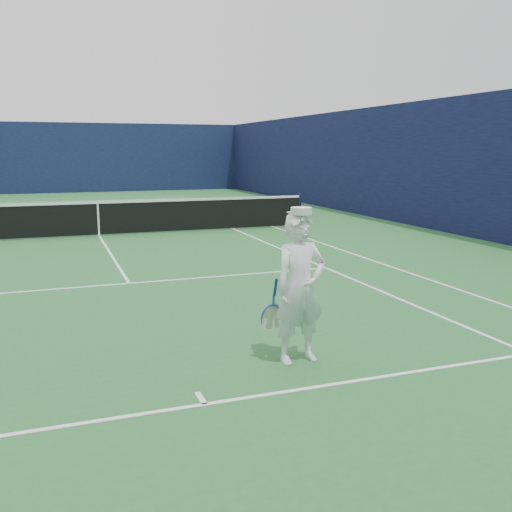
{
  "coord_description": "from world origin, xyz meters",
  "views": [
    {
      "loc": [
        -1.32,
        -16.98,
        2.47
      ],
      "look_at": [
        1.37,
        -9.61,
        1.0
      ],
      "focal_mm": 40.0,
      "sensor_mm": 36.0,
      "label": 1
    }
  ],
  "objects": [
    {
      "name": "ground",
      "position": [
        0.0,
        0.0,
        0.0
      ],
      "size": [
        80.0,
        80.0,
        0.0
      ],
      "primitive_type": "plane",
      "color": "#26652F",
      "rests_on": "ground"
    },
    {
      "name": "tennis_net",
      "position": [
        0.0,
        0.0,
        0.55
      ],
      "size": [
        12.88,
        0.09,
        1.07
      ],
      "color": "#141E4C",
      "rests_on": "ground"
    },
    {
      "name": "windscreen_fence",
      "position": [
        0.0,
        0.0,
        2.0
      ],
      "size": [
        20.12,
        36.12,
        4.0
      ],
      "color": "#0F1838",
      "rests_on": "ground"
    },
    {
      "name": "tennis_player",
      "position": [
        1.36,
        -11.11,
        0.89
      ],
      "size": [
        0.79,
        0.48,
        1.83
      ],
      "rotation": [
        0.0,
        0.0,
        0.09
      ],
      "color": "white",
      "rests_on": "ground"
    },
    {
      "name": "court_markings",
      "position": [
        0.0,
        0.0,
        0.0
      ],
      "size": [
        11.03,
        23.83,
        0.01
      ],
      "color": "white",
      "rests_on": "ground"
    }
  ]
}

